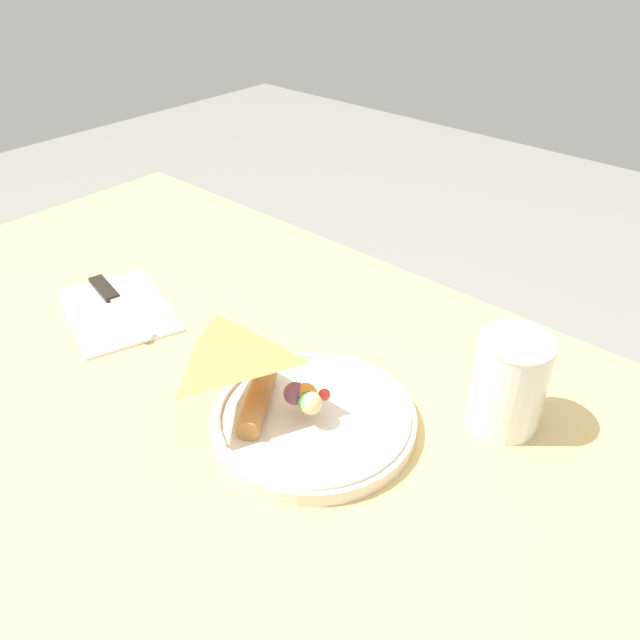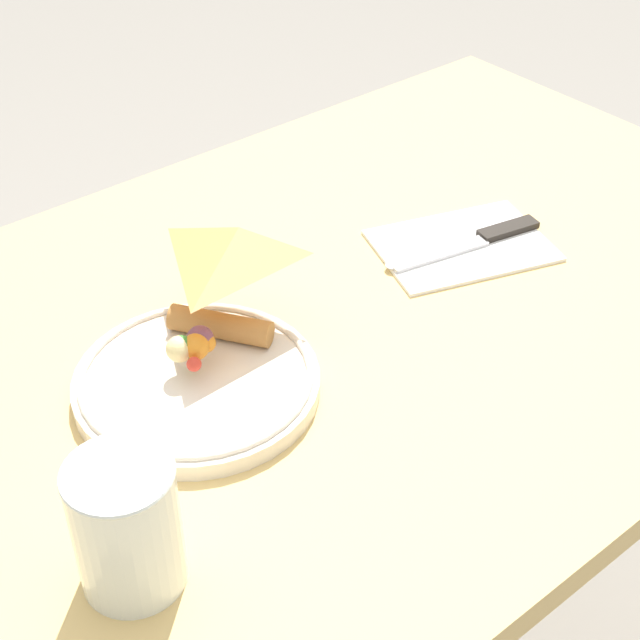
{
  "view_description": "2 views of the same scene",
  "coord_description": "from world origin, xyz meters",
  "px_view_note": "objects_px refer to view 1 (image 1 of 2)",
  "views": [
    {
      "loc": [
        0.49,
        -0.34,
        1.16
      ],
      "look_at": [
        0.11,
        0.09,
        0.77
      ],
      "focal_mm": 35.0,
      "sensor_mm": 36.0,
      "label": 1
    },
    {
      "loc": [
        0.49,
        0.57,
        1.27
      ],
      "look_at": [
        0.07,
        0.06,
        0.76
      ],
      "focal_mm": 55.0,
      "sensor_mm": 36.0,
      "label": 2
    }
  ],
  "objects_px": {
    "plate_pizza": "(311,414)",
    "milk_glass": "(508,385)",
    "dining_table": "(208,431)",
    "butter_knife": "(117,303)",
    "napkin_folded": "(120,309)"
  },
  "relations": [
    {
      "from": "plate_pizza",
      "to": "napkin_folded",
      "type": "relative_size",
      "value": 1.03
    },
    {
      "from": "dining_table",
      "to": "milk_glass",
      "type": "height_order",
      "value": "milk_glass"
    },
    {
      "from": "plate_pizza",
      "to": "milk_glass",
      "type": "height_order",
      "value": "milk_glass"
    },
    {
      "from": "plate_pizza",
      "to": "dining_table",
      "type": "bearing_deg",
      "value": -176.71
    },
    {
      "from": "dining_table",
      "to": "napkin_folded",
      "type": "xyz_separation_m",
      "value": [
        -0.17,
        0.0,
        0.11
      ]
    },
    {
      "from": "plate_pizza",
      "to": "milk_glass",
      "type": "distance_m",
      "value": 0.2
    },
    {
      "from": "dining_table",
      "to": "napkin_folded",
      "type": "height_order",
      "value": "napkin_folded"
    },
    {
      "from": "napkin_folded",
      "to": "butter_knife",
      "type": "height_order",
      "value": "butter_knife"
    },
    {
      "from": "napkin_folded",
      "to": "milk_glass",
      "type": "bearing_deg",
      "value": 16.67
    },
    {
      "from": "plate_pizza",
      "to": "milk_glass",
      "type": "bearing_deg",
      "value": 43.31
    },
    {
      "from": "milk_glass",
      "to": "napkin_folded",
      "type": "relative_size",
      "value": 0.51
    },
    {
      "from": "dining_table",
      "to": "butter_knife",
      "type": "xyz_separation_m",
      "value": [
        -0.17,
        0.0,
        0.12
      ]
    },
    {
      "from": "butter_knife",
      "to": "napkin_folded",
      "type": "bearing_deg",
      "value": 0.0
    },
    {
      "from": "napkin_folded",
      "to": "butter_knife",
      "type": "distance_m",
      "value": 0.01
    },
    {
      "from": "plate_pizza",
      "to": "butter_knife",
      "type": "bearing_deg",
      "value": -179.12
    }
  ]
}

